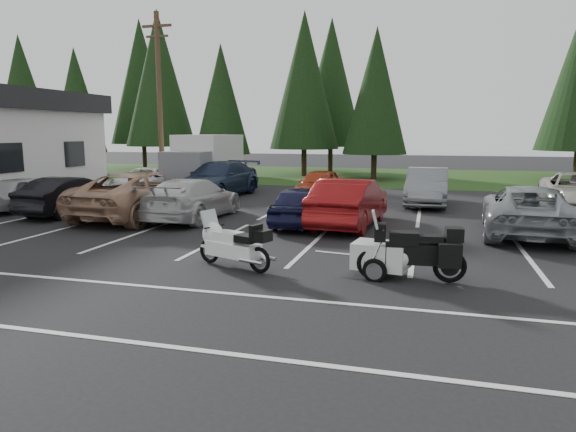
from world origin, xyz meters
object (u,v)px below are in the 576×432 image
(car_near_3, at_px, (193,199))
(adventure_motorcycle, at_px, (412,246))
(car_far_2, at_px, (319,185))
(cargo_trailer, at_px, (380,259))
(car_near_4, at_px, (301,205))
(utility_pole, at_px, (160,99))
(car_far_0, at_px, (146,181))
(car_far_1, at_px, (218,179))
(car_near_2, at_px, (144,194))
(car_near_5, at_px, (349,202))
(car_far_3, at_px, (427,187))
(touring_motorcycle, at_px, (233,240))
(car_near_6, at_px, (528,210))
(car_near_1, at_px, (71,196))
(car_near_0, at_px, (27,193))
(box_truck, at_px, (201,163))

(car_near_3, height_order, adventure_motorcycle, adventure_motorcycle)
(car_far_2, xyz_separation_m, cargo_trailer, (3.84, -12.01, -0.31))
(car_near_3, bearing_deg, car_near_4, 177.70)
(car_near_3, bearing_deg, utility_pole, -54.56)
(car_far_2, distance_m, adventure_motorcycle, 13.01)
(car_near_4, relative_size, car_far_2, 0.97)
(car_far_0, relative_size, car_far_1, 0.84)
(car_near_2, height_order, car_far_1, car_near_2)
(car_near_5, bearing_deg, car_far_2, -64.71)
(car_far_3, bearing_deg, touring_motorcycle, -108.01)
(car_far_0, bearing_deg, adventure_motorcycle, -43.63)
(car_near_4, height_order, adventure_motorcycle, adventure_motorcycle)
(car_near_2, bearing_deg, adventure_motorcycle, 153.89)
(car_far_1, height_order, cargo_trailer, car_far_1)
(touring_motorcycle, bearing_deg, cargo_trailer, 24.06)
(car_near_6, bearing_deg, adventure_motorcycle, 66.69)
(car_far_0, bearing_deg, car_near_4, -34.88)
(car_near_6, xyz_separation_m, cargo_trailer, (-3.79, -5.71, -0.37))
(car_near_3, distance_m, adventure_motorcycle, 9.62)
(car_far_1, height_order, touring_motorcycle, car_far_1)
(car_near_3, height_order, car_near_5, car_near_5)
(car_near_1, relative_size, car_near_3, 0.86)
(utility_pole, xyz_separation_m, car_far_2, (8.73, -1.52, -4.01))
(adventure_motorcycle, bearing_deg, car_far_0, 132.00)
(car_near_0, xyz_separation_m, car_near_1, (2.45, -0.53, 0.03))
(box_truck, distance_m, car_far_1, 2.86)
(box_truck, xyz_separation_m, car_near_3, (3.55, -8.41, -0.73))
(car_near_4, distance_m, car_near_5, 1.58)
(car_far_2, relative_size, adventure_motorcycle, 1.66)
(car_far_1, bearing_deg, car_near_3, -69.46)
(car_near_4, xyz_separation_m, car_far_0, (-9.30, 6.11, 0.00))
(touring_motorcycle, bearing_deg, utility_pole, 144.99)
(car_near_4, bearing_deg, utility_pole, -43.23)
(car_near_0, relative_size, car_near_6, 0.75)
(car_near_5, bearing_deg, car_near_6, -174.78)
(car_near_0, bearing_deg, cargo_trailer, 161.92)
(car_far_0, height_order, cargo_trailer, car_far_0)
(box_truck, xyz_separation_m, car_far_0, (-1.81, -2.48, -0.79))
(adventure_motorcycle, bearing_deg, cargo_trailer, 157.13)
(car_far_2, bearing_deg, car_near_3, -113.36)
(box_truck, height_order, car_near_4, box_truck)
(car_near_4, relative_size, car_far_3, 0.83)
(car_near_2, distance_m, car_near_6, 12.67)
(utility_pole, bearing_deg, car_near_1, -85.08)
(car_far_2, height_order, adventure_motorcycle, adventure_motorcycle)
(car_far_1, distance_m, car_far_2, 4.91)
(car_near_0, relative_size, car_far_3, 0.84)
(utility_pole, distance_m, car_near_1, 9.06)
(car_near_5, xyz_separation_m, car_far_3, (2.39, 5.83, -0.01))
(car_near_4, xyz_separation_m, cargo_trailer, (3.08, -5.44, -0.29))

